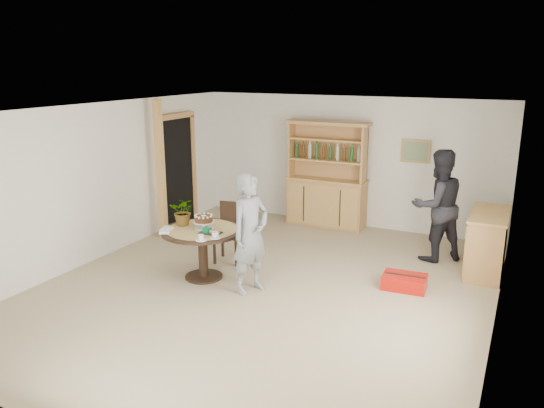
{
  "coord_description": "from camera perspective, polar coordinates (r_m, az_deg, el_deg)",
  "views": [
    {
      "loc": [
        3.15,
        -6.23,
        3.09
      ],
      "look_at": [
        -0.22,
        0.66,
        1.05
      ],
      "focal_mm": 35.0,
      "sensor_mm": 36.0,
      "label": 1
    }
  ],
  "objects": [
    {
      "name": "napkins",
      "position": [
        7.77,
        -11.33,
        -2.75
      ],
      "size": [
        0.24,
        0.33,
        0.03
      ],
      "color": "white",
      "rests_on": "dining_table"
    },
    {
      "name": "ground",
      "position": [
        7.63,
        -0.67,
        -8.98
      ],
      "size": [
        7.0,
        7.0,
        0.0
      ],
      "primitive_type": "plane",
      "color": "tan",
      "rests_on": "ground"
    },
    {
      "name": "room_shell",
      "position": [
        7.12,
        -0.66,
        3.96
      ],
      "size": [
        6.04,
        7.04,
        2.52
      ],
      "color": "white",
      "rests_on": "ground"
    },
    {
      "name": "coffee_cup_a",
      "position": [
        7.34,
        -6.12,
        -3.39
      ],
      "size": [
        0.15,
        0.15,
        0.09
      ],
      "color": "white",
      "rests_on": "dining_table"
    },
    {
      "name": "doorway",
      "position": [
        10.43,
        -10.21,
        3.69
      ],
      "size": [
        0.13,
        1.1,
        2.18
      ],
      "color": "black",
      "rests_on": "ground"
    },
    {
      "name": "adult_person",
      "position": [
        8.82,
        17.37,
        -0.15
      ],
      "size": [
        1.11,
        1.09,
        1.81
      ],
      "primitive_type": "imported",
      "rotation": [
        0.0,
        0.0,
        3.86
      ],
      "color": "black",
      "rests_on": "ground"
    },
    {
      "name": "teen_boy",
      "position": [
        7.26,
        -2.36,
        -3.22
      ],
      "size": [
        0.59,
        0.71,
        1.67
      ],
      "primitive_type": "imported",
      "rotation": [
        0.0,
        0.0,
        1.21
      ],
      "color": "slate",
      "rests_on": "ground"
    },
    {
      "name": "birthday_cake",
      "position": [
        7.79,
        -7.35,
        -1.7
      ],
      "size": [
        0.3,
        0.3,
        0.2
      ],
      "color": "white",
      "rests_on": "dining_table"
    },
    {
      "name": "dining_chair",
      "position": [
        8.52,
        -4.49,
        -2.59
      ],
      "size": [
        0.49,
        0.49,
        0.95
      ],
      "rotation": [
        0.0,
        0.0,
        0.18
      ],
      "color": "black",
      "rests_on": "ground"
    },
    {
      "name": "sideboard",
      "position": [
        8.65,
        22.15,
        -3.87
      ],
      "size": [
        0.54,
        1.26,
        0.94
      ],
      "color": "tan",
      "rests_on": "ground"
    },
    {
      "name": "dining_table",
      "position": [
        7.83,
        -7.48,
        -3.75
      ],
      "size": [
        1.2,
        1.2,
        0.76
      ],
      "color": "black",
      "rests_on": "ground"
    },
    {
      "name": "coffee_cup_b",
      "position": [
        7.27,
        -7.64,
        -3.66
      ],
      "size": [
        0.15,
        0.15,
        0.08
      ],
      "color": "white",
      "rests_on": "dining_table"
    },
    {
      "name": "flower_vase",
      "position": [
        7.95,
        -9.48,
        -0.77
      ],
      "size": [
        0.47,
        0.44,
        0.42
      ],
      "primitive_type": "imported",
      "rotation": [
        0.0,
        0.0,
        0.35
      ],
      "color": "#3F7233",
      "rests_on": "dining_table"
    },
    {
      "name": "hutch",
      "position": [
        10.36,
        5.92,
        1.42
      ],
      "size": [
        1.62,
        0.54,
        2.04
      ],
      "color": "tan",
      "rests_on": "ground"
    },
    {
      "name": "red_suitcase",
      "position": [
        7.8,
        14.06,
        -8.12
      ],
      "size": [
        0.62,
        0.44,
        0.21
      ],
      "rotation": [
        0.0,
        0.0,
        0.06
      ],
      "color": "red",
      "rests_on": "ground"
    },
    {
      "name": "gift_tray",
      "position": [
        7.56,
        -6.69,
        -2.95
      ],
      "size": [
        0.3,
        0.2,
        0.08
      ],
      "color": "black",
      "rests_on": "dining_table"
    },
    {
      "name": "pine_post",
      "position": [
        9.63,
        -11.92,
        3.56
      ],
      "size": [
        0.12,
        0.12,
        2.5
      ],
      "primitive_type": "cube",
      "color": "tan",
      "rests_on": "ground"
    }
  ]
}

